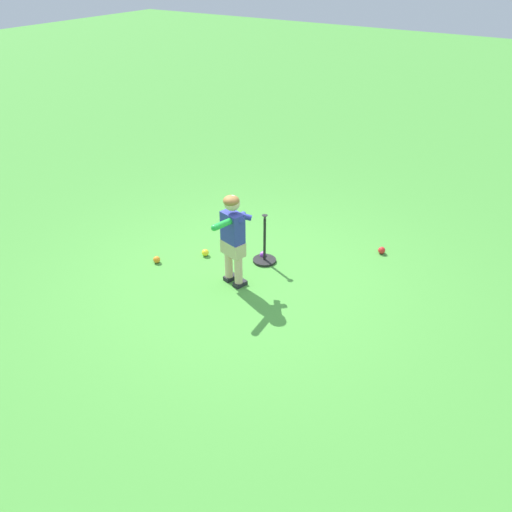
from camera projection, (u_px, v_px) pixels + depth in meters
name	position (u px, v px, depth m)	size (l,w,h in m)	color
ground_plane	(246.00, 279.00, 6.33)	(40.00, 40.00, 0.00)	#479338
child_batter	(233.00, 233.00, 5.93)	(0.64, 0.32, 1.08)	#232328
play_ball_behind_batter	(263.00, 255.00, 6.73)	(0.08, 0.08, 0.08)	purple
play_ball_far_right	(157.00, 260.00, 6.63)	(0.08, 0.08, 0.08)	orange
play_ball_near_batter	(205.00, 253.00, 6.77)	(0.09, 0.09, 0.09)	yellow
play_ball_by_bucket	(382.00, 250.00, 6.82)	(0.09, 0.09, 0.09)	red
batting_tee	(264.00, 254.00, 6.62)	(0.28, 0.28, 0.62)	black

